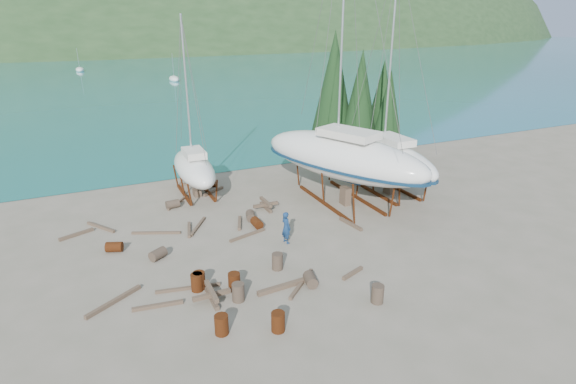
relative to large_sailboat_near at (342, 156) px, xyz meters
name	(u,v)px	position (x,y,z in m)	size (l,w,h in m)	color
ground	(286,251)	(-6.66, -5.15, -3.36)	(600.00, 600.00, 0.00)	#645F4F
bay_water	(85,41)	(-6.66, 309.85, -3.35)	(700.00, 700.00, 0.00)	#166A70
far_hill	(85,40)	(-6.66, 314.85, -3.36)	(800.00, 360.00, 110.00)	#20391C
far_house_center	(41,46)	(-26.66, 184.85, -0.44)	(6.60, 5.60, 5.60)	beige
far_house_right	(168,43)	(23.34, 184.85, -0.44)	(6.60, 5.60, 5.60)	beige
cypress_near_right	(360,100)	(5.84, 6.85, 2.43)	(3.60, 3.60, 10.00)	black
cypress_mid_right	(388,113)	(7.34, 4.85, 1.56)	(3.06, 3.06, 8.50)	black
cypress_back_left	(334,88)	(4.34, 8.85, 3.30)	(4.14, 4.14, 11.50)	black
cypress_far_right	(382,103)	(8.84, 7.85, 1.85)	(3.24, 3.24, 9.00)	black
moored_boat_mid	(174,79)	(3.34, 74.85, -2.97)	(2.00, 5.00, 6.05)	silver
moored_boat_far	(80,70)	(-14.66, 104.85, -2.97)	(2.00, 5.00, 6.05)	silver
large_sailboat_near	(342,156)	(0.00, 0.00, 0.00)	(8.74, 13.73, 20.89)	silver
large_sailboat_far	(388,157)	(4.14, 0.33, -0.67)	(3.05, 10.40, 16.45)	silver
small_sailboat_shore	(194,168)	(-9.09, 5.75, -1.29)	(2.61, 7.92, 12.60)	silver
worker	(286,227)	(-6.21, -4.21, -2.39)	(0.70, 0.46, 1.93)	navy
drum_0	(199,280)	(-12.03, -6.83, -2.92)	(0.58, 0.58, 0.88)	#592C0F
drum_1	(311,280)	(-7.01, -8.82, -3.07)	(0.58, 0.58, 0.88)	#2D2823
drum_2	(114,247)	(-15.43, -1.17, -3.07)	(0.58, 0.58, 0.88)	#592C0F
drum_4	(210,183)	(-7.69, 6.81, -3.07)	(0.58, 0.58, 0.88)	#592C0F
drum_5	(277,261)	(-7.88, -6.75, -2.92)	(0.58, 0.58, 0.88)	#2D2823
drum_6	(257,223)	(-7.02, -1.56, -3.07)	(0.58, 0.58, 0.88)	#592C0F
drum_8	(197,282)	(-12.17, -6.95, -2.92)	(0.58, 0.58, 0.88)	#592C0F
drum_9	(173,204)	(-11.19, 3.78, -3.07)	(0.58, 0.58, 0.88)	#2D2823
drum_10	(278,322)	(-9.86, -11.35, -2.92)	(0.58, 0.58, 0.88)	#592C0F
drum_11	(251,216)	(-6.99, -0.34, -3.07)	(0.58, 0.58, 0.88)	#2D2823
drum_13	(222,325)	(-12.05, -10.54, -2.92)	(0.58, 0.58, 0.88)	#592C0F
drum_14	(234,282)	(-10.53, -7.64, -2.92)	(0.58, 0.58, 0.88)	#592C0F
drum_15	(158,254)	(-13.35, -3.04, -3.07)	(0.58, 0.58, 0.88)	#2D2823
drum_16	(238,292)	(-10.65, -8.59, -2.92)	(0.58, 0.58, 0.88)	#2D2823
drum_17	(378,294)	(-4.90, -11.40, -2.92)	(0.58, 0.58, 0.88)	#2D2823
timber_0	(178,202)	(-10.68, 4.49, -3.29)	(0.14, 2.78, 0.14)	brown
timber_1	(351,224)	(-1.52, -3.79, -3.26)	(0.19, 2.06, 0.19)	brown
timber_2	(76,234)	(-17.35, 1.89, -3.27)	(0.19, 2.06, 0.19)	brown
timber_3	(188,288)	(-12.56, -6.70, -3.29)	(0.15, 3.08, 0.15)	brown
timber_4	(189,230)	(-11.02, -0.29, -3.27)	(0.17, 2.04, 0.17)	brown
timber_5	(301,284)	(-7.44, -8.66, -3.28)	(0.16, 2.80, 0.16)	brown
timber_6	(214,191)	(-7.80, 5.52, -3.26)	(0.19, 2.08, 0.19)	brown
timber_7	(353,273)	(-4.62, -8.88, -3.27)	(0.17, 1.54, 0.17)	brown
timber_8	(240,223)	(-7.88, -0.71, -3.27)	(0.19, 1.89, 0.19)	brown
timber_9	(196,184)	(-8.55, 7.83, -3.28)	(0.15, 2.11, 0.15)	brown
timber_10	(198,226)	(-10.39, -0.03, -3.28)	(0.16, 2.60, 0.16)	brown
timber_11	(247,235)	(-7.99, -2.50, -3.28)	(0.15, 2.52, 0.15)	brown
timber_12	(158,306)	(-14.15, -7.56, -3.28)	(0.17, 2.25, 0.17)	brown
timber_14	(114,301)	(-15.92, -6.38, -3.27)	(0.18, 2.95, 0.18)	brown
timber_15	(156,233)	(-12.93, 0.13, -3.29)	(0.15, 2.96, 0.15)	brown
timber_16	(284,286)	(-8.31, -8.55, -3.25)	(0.23, 2.82, 0.23)	brown
timber_17	(101,227)	(-15.94, 2.39, -3.28)	(0.16, 2.50, 0.16)	brown
timber_pile_fore	(212,295)	(-11.77, -8.08, -3.06)	(1.80, 1.80, 0.60)	brown
timber_pile_aft	(266,205)	(-5.38, 0.98, -3.06)	(1.80, 1.80, 0.60)	brown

